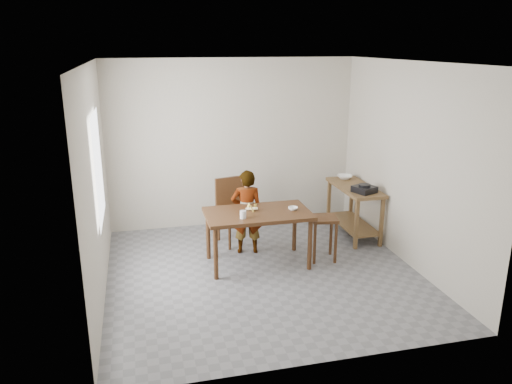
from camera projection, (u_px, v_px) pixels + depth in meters
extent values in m
cube|color=slate|center=(263.00, 274.00, 6.59)|extent=(4.00, 4.00, 0.04)
cube|color=white|center=(264.00, 60.00, 5.80)|extent=(4.00, 4.00, 0.04)
cube|color=beige|center=(232.00, 143.00, 8.08)|extent=(4.00, 0.04, 2.70)
cube|color=beige|center=(322.00, 231.00, 4.32)|extent=(4.00, 0.04, 2.70)
cube|color=beige|center=(94.00, 185.00, 5.74)|extent=(0.04, 4.00, 2.70)
cube|color=beige|center=(410.00, 165.00, 6.66)|extent=(0.04, 4.00, 2.70)
cube|color=white|center=(98.00, 168.00, 5.90)|extent=(0.02, 1.10, 1.30)
imported|color=silver|center=(247.00, 212.00, 7.08)|extent=(0.49, 0.36, 1.22)
cylinder|color=white|center=(243.00, 214.00, 6.40)|extent=(0.09, 0.09, 0.10)
imported|color=white|center=(293.00, 209.00, 6.72)|extent=(0.17, 0.17, 0.04)
imported|color=white|center=(345.00, 177.00, 8.08)|extent=(0.31, 0.31, 0.06)
cube|color=black|center=(364.00, 189.00, 7.34)|extent=(0.37, 0.37, 0.09)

